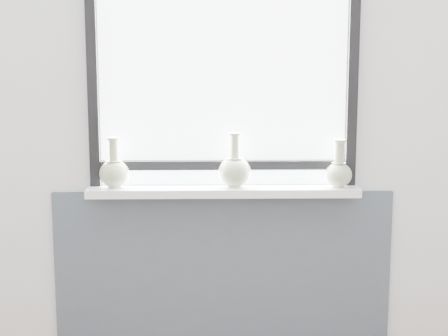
{
  "coord_description": "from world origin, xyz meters",
  "views": [
    {
      "loc": [
        -0.07,
        -1.57,
        1.55
      ],
      "look_at": [
        0.0,
        1.55,
        1.02
      ],
      "focal_mm": 55.0,
      "sensor_mm": 36.0,
      "label": 1
    }
  ],
  "objects_px": {
    "windowsill": "(223,191)",
    "vase_a": "(114,171)",
    "vase_c": "(339,172)",
    "vase_b": "(235,170)"
  },
  "relations": [
    {
      "from": "windowsill",
      "to": "vase_b",
      "type": "distance_m",
      "value": 0.12
    },
    {
      "from": "vase_a",
      "to": "windowsill",
      "type": "bearing_deg",
      "value": -0.08
    },
    {
      "from": "windowsill",
      "to": "vase_c",
      "type": "height_order",
      "value": "vase_c"
    },
    {
      "from": "vase_a",
      "to": "vase_c",
      "type": "bearing_deg",
      "value": -0.72
    },
    {
      "from": "windowsill",
      "to": "vase_a",
      "type": "distance_m",
      "value": 0.54
    },
    {
      "from": "vase_c",
      "to": "vase_a",
      "type": "bearing_deg",
      "value": 179.28
    },
    {
      "from": "windowsill",
      "to": "vase_a",
      "type": "height_order",
      "value": "vase_a"
    },
    {
      "from": "windowsill",
      "to": "vase_a",
      "type": "bearing_deg",
      "value": 179.92
    },
    {
      "from": "windowsill",
      "to": "vase_c",
      "type": "bearing_deg",
      "value": -1.32
    },
    {
      "from": "vase_a",
      "to": "vase_b",
      "type": "bearing_deg",
      "value": 0.16
    }
  ]
}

